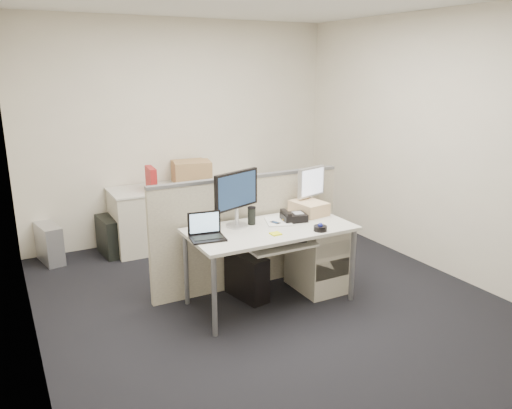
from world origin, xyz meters
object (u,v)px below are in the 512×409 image
monitor_main (236,199)px  desk_phone (294,217)px  desk (270,235)px  laptop (207,227)px

monitor_main → desk_phone: size_ratio=2.31×
desk → laptop: size_ratio=5.21×
laptop → desk: bearing=9.9°
desk → laptop: laptop is taller
desk → desk_phone: bearing=14.9°
desk → laptop: bearing=-178.2°
monitor_main → laptop: 0.45m
desk → monitor_main: monitor_main is taller
monitor_main → desk_phone: (0.55, -0.10, -0.22)m
desk → monitor_main: (-0.25, 0.18, 0.32)m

